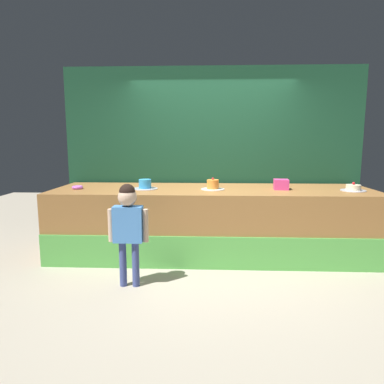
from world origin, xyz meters
name	(u,v)px	position (x,y,z in m)	size (l,w,h in m)	color
ground_plane	(213,269)	(0.00, 0.00, 0.00)	(12.00, 12.00, 0.00)	#ADA38E
stage_platform	(212,222)	(0.00, 0.60, 0.46)	(4.35, 1.23, 0.93)	#9E6B38
curtain_backdrop	(212,156)	(0.00, 1.31, 1.35)	(4.56, 0.08, 2.69)	#19472D
child_figure	(128,221)	(-0.92, -0.52, 0.73)	(0.44, 0.20, 1.13)	#3F4C8C
pink_box	(281,184)	(0.92, 0.57, 1.00)	(0.19, 0.19, 0.14)	#E13F8B
donut	(77,187)	(-1.85, 0.48, 0.95)	(0.15, 0.15, 0.04)	#CC66D8
cake_left	(145,185)	(-0.92, 0.53, 0.98)	(0.34, 0.34, 0.13)	silver
cake_center	(213,185)	(0.00, 0.52, 0.98)	(0.32, 0.32, 0.16)	white
cake_right	(353,188)	(1.85, 0.48, 0.96)	(0.32, 0.32, 0.12)	silver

